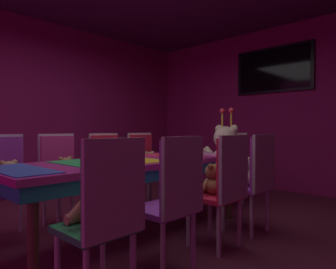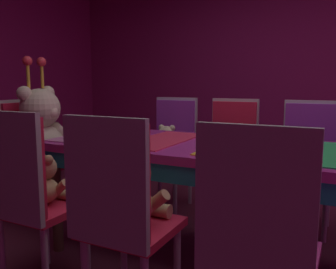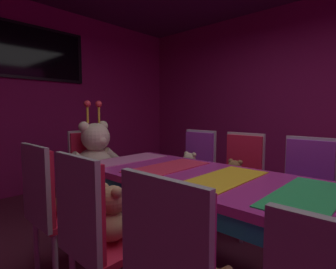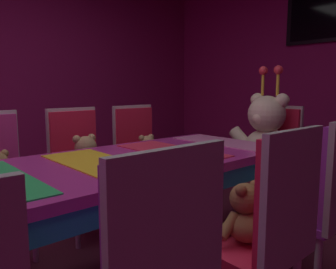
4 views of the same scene
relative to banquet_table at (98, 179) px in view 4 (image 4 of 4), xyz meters
The scene contains 11 objects.
banquet_table is the anchor object (origin of this frame).
chair_left_2 0.91m from the banquet_table, 160.30° to the left, with size 0.42×0.41×0.98m.
teddy_left_2 0.77m from the banquet_table, 156.60° to the left, with size 0.27×0.35×0.33m.
chair_left_3 1.22m from the banquet_table, 133.30° to the left, with size 0.42×0.41×0.98m.
teddy_left_3 1.13m from the banquet_table, 127.99° to the left, with size 0.23×0.30×0.28m.
chair_right_2 0.92m from the banquet_table, 19.62° to the left, with size 0.42×0.41×0.98m.
teddy_right_2 0.79m from the banquet_table, 23.13° to the left, with size 0.23×0.29×0.28m.
chair_right_3 1.22m from the banquet_table, 45.37° to the left, with size 0.42×0.41×0.98m.
teddy_right_3 1.12m from the banquet_table, 50.61° to the left, with size 0.24×0.31×0.29m.
throne_chair 1.79m from the banquet_table, 90.00° to the left, with size 0.41×0.42×0.98m.
king_teddy_bear 1.62m from the banquet_table, 90.00° to the left, with size 0.67×0.52×0.87m.
Camera 4 is at (1.56, -0.89, 1.14)m, focal length 35.81 mm.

